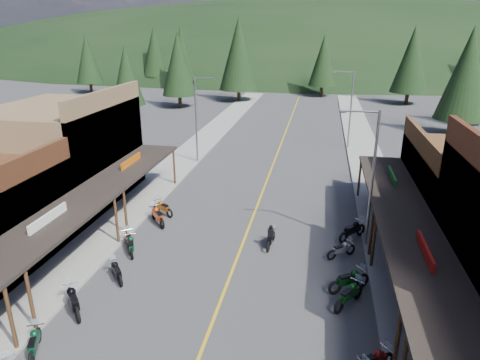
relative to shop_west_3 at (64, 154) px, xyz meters
The scene contains 32 objects.
ground 18.17m from the shop_west_3, 39.34° to the right, with size 220.00×220.00×0.00m, color #38383A.
centerline 16.67m from the shop_west_3, 32.26° to the left, with size 0.15×90.00×0.01m, color gold.
sidewalk_west 10.65m from the shop_west_3, 59.70° to the left, with size 3.40×94.00×0.15m, color gray.
sidewalk_east 24.35m from the shop_west_3, 21.15° to the left, with size 3.40×94.00×0.15m, color gray.
shop_west_3 is the anchor object (origin of this frame).
shop_east_3 27.56m from the shop_west_3, ahead, with size 10.90×10.20×6.20m.
streetlight_1 12.73m from the shop_west_3, 57.44° to the left, with size 2.16×0.18×8.00m.
streetlight_2 21.02m from the shop_west_3, ahead, with size 2.16×0.18×8.00m.
streetlight_3 27.94m from the shop_west_3, 42.04° to the left, with size 2.16×0.18×8.00m.
ridge_hill 124.52m from the shop_west_3, 83.64° to the left, with size 310.00×140.00×60.00m, color black.
pine_0 57.15m from the shop_west_3, 117.34° to the left, with size 5.04×5.04×11.00m.
pine_1 59.70m from the shop_west_3, 99.87° to the left, with size 5.88×5.88×12.50m.
pine_2 47.07m from the shop_west_3, 85.37° to the left, with size 6.72×6.72×14.00m.
pine_3 57.59m from the shop_west_3, 71.99° to the left, with size 5.04×5.04×11.00m.
pine_4 58.27m from the shop_west_3, 56.87° to the left, with size 5.88×5.88×12.50m.
pine_7 67.32m from the shop_west_3, 105.72° to the left, with size 5.88×5.88×12.50m.
pine_8 29.95m from the shop_west_3, 105.97° to the left, with size 4.48×4.48×10.00m.
pine_10 39.07m from the shop_west_3, 96.22° to the left, with size 5.38×5.38×11.60m.
pine_11 43.22m from the shop_west_3, 38.32° to the left, with size 5.82×5.82×12.40m.
bike_west_6 16.79m from the shop_west_3, 63.21° to the right, with size 0.65×1.96×1.12m, color #0B3B23, non-canonical shape.
bike_west_7 14.52m from the shop_west_3, 58.08° to the right, with size 0.77×2.31×1.32m, color black, non-canonical shape.
bike_west_8 12.77m from the shop_west_3, 48.48° to the right, with size 0.64×1.91×1.09m, color black, non-canonical shape.
bike_west_9 10.65m from the shop_west_3, 40.19° to the right, with size 0.66×1.97×1.13m, color #0C3E21, non-canonical shape.
bike_west_10 10.07m from the shop_west_3, 39.28° to the right, with size 0.66×1.99×1.14m, color maroon, non-canonical shape.
bike_west_11 8.82m from the shop_west_3, 18.89° to the right, with size 0.76×2.27×1.30m, color red, non-canonical shape.
bike_west_12 8.33m from the shop_west_3, ahead, with size 0.67×2.01×1.15m, color #9E4B0B, non-canonical shape.
bike_east_8 21.92m from the shop_west_3, 25.37° to the right, with size 0.74×2.21×1.26m, color #0D4414, non-canonical shape.
bike_east_9 21.49m from the shop_west_3, 22.30° to the right, with size 0.75×2.25×1.29m, color #0B3A10, non-canonical shape.
bike_east_10 20.27m from the shop_west_3, 14.08° to the right, with size 0.63×1.88×1.08m, color gray, non-canonical shape.
bike_east_11 20.52m from the shop_west_3, ahead, with size 0.77×2.30×1.31m, color black, non-canonical shape.
rider_on_bike 16.33m from the shop_west_3, 15.76° to the right, with size 0.82×1.96×1.46m.
pedestrian_east_b 22.60m from the shop_west_3, ahead, with size 0.79×0.46×1.63m, color brown.
Camera 1 is at (4.04, -15.22, 12.07)m, focal length 32.00 mm.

